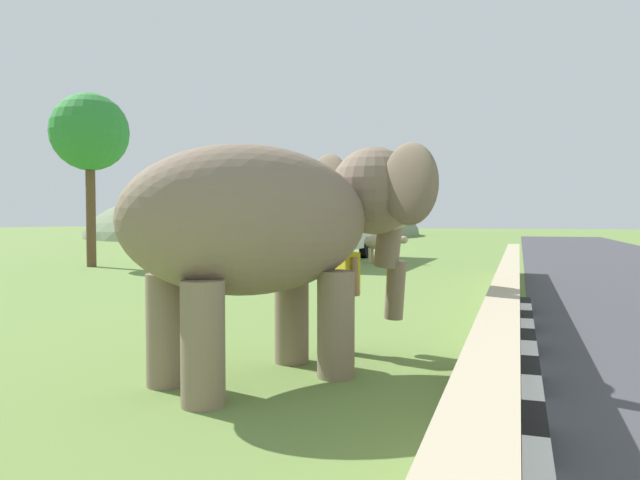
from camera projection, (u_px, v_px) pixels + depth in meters
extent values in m
cube|color=white|center=(538.00, 478.00, 3.89)|extent=(0.90, 0.20, 0.24)
cube|color=black|center=(534.00, 431.00, 4.74)|extent=(0.90, 0.20, 0.24)
cube|color=white|center=(532.00, 399.00, 5.59)|extent=(0.90, 0.20, 0.24)
cube|color=black|center=(530.00, 375.00, 6.44)|extent=(0.90, 0.20, 0.24)
cube|color=white|center=(529.00, 357.00, 7.29)|extent=(0.90, 0.20, 0.24)
cube|color=black|center=(528.00, 343.00, 8.15)|extent=(0.90, 0.20, 0.24)
cube|color=white|center=(527.00, 331.00, 9.00)|extent=(0.90, 0.20, 0.24)
cube|color=black|center=(526.00, 321.00, 9.85)|extent=(0.90, 0.20, 0.24)
cube|color=white|center=(526.00, 313.00, 10.70)|extent=(0.90, 0.20, 0.24)
cube|color=black|center=(525.00, 306.00, 11.55)|extent=(0.90, 0.20, 0.24)
cube|color=tan|center=(503.00, 338.00, 6.62)|extent=(28.00, 0.36, 1.00)
cylinder|color=#7C6957|center=(292.00, 314.00, 7.50)|extent=(0.44, 0.44, 1.25)
cylinder|color=#7C6957|center=(336.00, 324.00, 6.79)|extent=(0.44, 0.44, 1.25)
cylinder|color=#7C6957|center=(166.00, 330.00, 6.46)|extent=(0.44, 0.44, 1.25)
cylinder|color=#7C6957|center=(203.00, 343.00, 5.75)|extent=(0.44, 0.44, 1.25)
ellipsoid|color=#7C6957|center=(253.00, 220.00, 6.58)|extent=(3.47, 3.04, 1.70)
sphere|color=#7C6957|center=(374.00, 191.00, 7.71)|extent=(1.16, 1.16, 1.16)
ellipsoid|color=#D84C8C|center=(390.00, 180.00, 7.88)|extent=(0.65, 0.73, 0.44)
ellipsoid|color=#7C6957|center=(329.00, 189.00, 8.24)|extent=(0.69, 0.88, 1.00)
ellipsoid|color=#7C6957|center=(409.00, 184.00, 7.00)|extent=(0.69, 0.88, 1.00)
cylinder|color=#7C6957|center=(389.00, 232.00, 7.91)|extent=(0.55, 0.58, 0.99)
cylinder|color=#7C6957|center=(395.00, 290.00, 8.01)|extent=(0.40, 0.42, 0.82)
cone|color=beige|center=(372.00, 225.00, 8.09)|extent=(0.43, 0.55, 0.22)
cone|color=beige|center=(401.00, 225.00, 7.65)|extent=(0.43, 0.55, 0.22)
cylinder|color=navy|center=(341.00, 322.00, 8.10)|extent=(0.15, 0.15, 0.82)
cylinder|color=navy|center=(349.00, 325.00, 7.93)|extent=(0.15, 0.15, 0.82)
cube|color=yellow|center=(345.00, 273.00, 7.99)|extent=(0.45, 0.46, 0.58)
cylinder|color=#9E7251|center=(335.00, 273.00, 8.22)|extent=(0.17, 0.18, 0.53)
cylinder|color=#9E7251|center=(355.00, 277.00, 7.76)|extent=(0.16, 0.16, 0.53)
sphere|color=#9E7251|center=(345.00, 242.00, 7.97)|extent=(0.23, 0.23, 0.23)
cube|color=silver|center=(322.00, 215.00, 25.21)|extent=(9.03, 2.68, 3.00)
cube|color=#3F5160|center=(322.00, 203.00, 25.19)|extent=(8.31, 2.71, 0.76)
cylinder|color=black|center=(319.00, 247.00, 28.36)|extent=(1.01, 0.32, 1.00)
cylinder|color=black|center=(365.00, 247.00, 27.57)|extent=(1.01, 0.32, 1.00)
cylinder|color=black|center=(269.00, 253.00, 22.97)|extent=(1.01, 0.32, 1.00)
cylinder|color=black|center=(324.00, 254.00, 22.18)|extent=(1.01, 0.32, 1.00)
cylinder|color=tan|center=(393.00, 256.00, 24.19)|extent=(0.12, 0.12, 0.65)
cylinder|color=tan|center=(391.00, 256.00, 23.86)|extent=(0.12, 0.12, 0.65)
cylinder|color=tan|center=(372.00, 255.00, 24.54)|extent=(0.12, 0.12, 0.65)
cylinder|color=tan|center=(370.00, 256.00, 24.20)|extent=(0.12, 0.12, 0.65)
ellipsoid|color=tan|center=(381.00, 242.00, 24.17)|extent=(0.70, 1.54, 0.66)
ellipsoid|color=tan|center=(403.00, 240.00, 23.81)|extent=(0.29, 0.42, 0.32)
cylinder|color=brown|center=(91.00, 210.00, 22.44)|extent=(0.36, 0.36, 4.38)
sphere|color=#2E8335|center=(90.00, 132.00, 22.33)|extent=(2.96, 2.96, 2.96)
ellipsoid|color=#6A795A|center=(265.00, 235.00, 65.48)|extent=(42.78, 34.23, 11.44)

